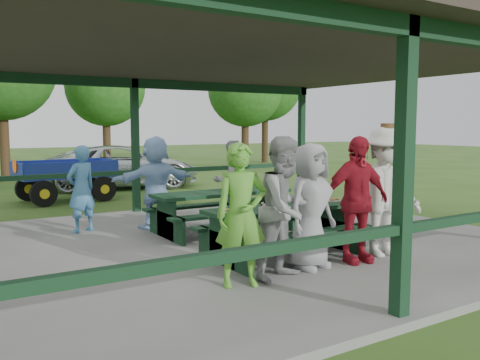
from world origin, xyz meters
TOP-DOWN VIEW (x-y plane):
  - ground at (0.00, 0.00)m, footprint 90.00×90.00m
  - concrete_slab at (0.00, 0.00)m, footprint 10.00×8.00m
  - pavilion_structure at (0.00, 0.00)m, footprint 10.60×8.60m
  - picnic_table_near at (0.43, -1.20)m, footprint 2.40×1.39m
  - picnic_table_far at (0.55, 0.80)m, footprint 2.61×1.39m
  - table_setting at (0.49, -1.19)m, footprint 2.21×0.45m
  - contestant_green at (-0.87, -2.12)m, footprint 0.74×0.60m
  - contestant_grey_left at (-0.22, -2.15)m, footprint 1.03×0.89m
  - contestant_grey_mid at (0.34, -1.96)m, footprint 0.94×0.72m
  - contestant_red at (1.10, -2.05)m, footprint 1.11×0.60m
  - contestant_white_fedora at (1.74, -2.01)m, footprint 1.35×0.92m
  - spectator_lblue at (-0.36, 1.78)m, footprint 1.65×0.58m
  - spectator_blue at (-1.67, 2.13)m, footprint 0.68×0.57m
  - spectator_grey at (1.20, 1.57)m, footprint 0.81×0.63m
  - pickup_truck at (1.54, 9.21)m, footprint 5.46×3.32m
  - farm_trailer at (-0.83, 6.99)m, footprint 3.47×1.74m
  - tree_left at (-1.43, 14.15)m, footprint 4.02×4.02m
  - tree_mid at (3.19, 16.18)m, footprint 3.64×3.64m
  - tree_right at (9.25, 13.70)m, footprint 3.60×3.60m
  - tree_far_right at (12.48, 16.67)m, footprint 4.19×4.19m

SIDE VIEW (x-z plane):
  - ground at x=0.00m, z-range 0.00..0.00m
  - concrete_slab at x=0.00m, z-range 0.00..0.10m
  - picnic_table_near at x=0.43m, z-range 0.19..0.94m
  - picnic_table_far at x=0.55m, z-range 0.20..0.95m
  - farm_trailer at x=-0.83m, z-range -0.01..1.20m
  - pickup_truck at x=1.54m, z-range 0.00..1.42m
  - table_setting at x=0.49m, z-range 0.83..0.93m
  - spectator_blue at x=-1.67m, z-range 0.10..1.70m
  - spectator_grey at x=1.20m, z-range 0.10..1.76m
  - contestant_grey_mid at x=0.34m, z-range 0.10..1.81m
  - contestant_green at x=-0.87m, z-range 0.10..1.84m
  - spectator_lblue at x=-0.36m, z-range 0.10..1.86m
  - contestant_red at x=1.10m, z-range 0.10..1.91m
  - contestant_grey_left at x=-0.22m, z-range 0.10..1.91m
  - contestant_white_fedora at x=1.74m, z-range 0.08..2.06m
  - pavilion_structure at x=0.00m, z-range 1.55..4.79m
  - tree_right at x=9.25m, z-range 0.99..6.62m
  - tree_mid at x=3.19m, z-range 1.01..6.70m
  - tree_left at x=-1.43m, z-range 1.11..7.40m
  - tree_far_right at x=12.48m, z-range 1.16..7.70m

